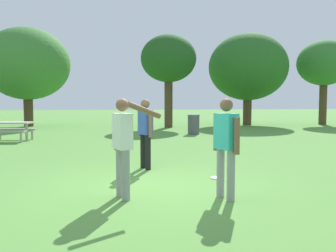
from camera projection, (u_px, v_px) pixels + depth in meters
name	position (u px, v px, depth m)	size (l,w,h in m)	color
ground_plane	(144.00, 187.00, 6.39)	(120.00, 120.00, 0.00)	#568E3D
person_thrower	(145.00, 129.00, 8.08)	(0.35, 0.57, 1.64)	black
person_catcher	(226.00, 142.00, 5.57)	(0.35, 0.57, 1.64)	gray
person_bystander	(123.00, 140.00, 5.61)	(0.80, 0.58, 1.64)	gray
frisbee	(217.00, 178.00, 7.12)	(0.26, 0.26, 0.03)	white
picnic_table_near	(10.00, 127.00, 13.80)	(1.85, 1.60, 0.77)	#B2ADA3
trash_can_beside_table	(194.00, 124.00, 16.70)	(0.59, 0.59, 0.96)	#515156
tree_tall_left	(27.00, 64.00, 21.64)	(5.28, 5.28, 6.19)	#4C3823
tree_broad_center	(169.00, 60.00, 20.78)	(3.35, 3.35, 5.60)	#4C3823
tree_far_right	(248.00, 67.00, 23.19)	(5.27, 5.27, 6.14)	#4C3823
tree_slender_mid	(324.00, 64.00, 23.40)	(3.59, 3.59, 5.72)	#4C3823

